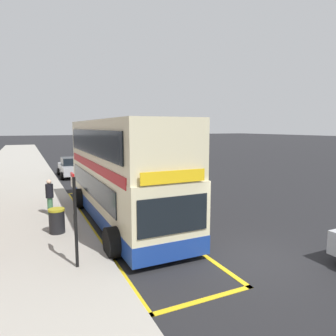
{
  "coord_description": "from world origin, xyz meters",
  "views": [
    {
      "loc": [
        -6.21,
        -6.99,
        4.1
      ],
      "look_at": [
        -0.24,
        5.59,
        2.23
      ],
      "focal_mm": 32.43,
      "sensor_mm": 36.0,
      "label": 1
    }
  ],
  "objects": [
    {
      "name": "litter_bin",
      "position": [
        -5.26,
        4.8,
        0.61
      ],
      "size": [
        0.6,
        0.6,
        0.93
      ],
      "color": "black",
      "rests_on": "pavement_near"
    },
    {
      "name": "parked_car_white_distant",
      "position": [
        3.01,
        45.08,
        0.8
      ],
      "size": [
        2.09,
        4.2,
        1.62
      ],
      "rotation": [
        0.0,
        0.0,
        0.01
      ],
      "color": "silver",
      "rests_on": "ground"
    },
    {
      "name": "bus_stop_sign",
      "position": [
        -5.03,
        1.65,
        1.72
      ],
      "size": [
        0.09,
        0.51,
        2.68
      ],
      "color": "black",
      "rests_on": "pavement_near"
    },
    {
      "name": "pedestrian_further_back",
      "position": [
        -5.3,
        7.5,
        1.02
      ],
      "size": [
        0.34,
        0.34,
        1.63
      ],
      "color": "#3F724C",
      "rests_on": "pavement_near"
    },
    {
      "name": "ground_plane",
      "position": [
        0.0,
        32.0,
        0.0
      ],
      "size": [
        260.0,
        260.0,
        0.0
      ],
      "primitive_type": "plane",
      "color": "black"
    },
    {
      "name": "pavement_near",
      "position": [
        -7.0,
        32.0,
        0.07
      ],
      "size": [
        6.0,
        76.0,
        0.14
      ],
      "primitive_type": "cube",
      "color": "#A39E93",
      "rests_on": "ground"
    },
    {
      "name": "bus_bay_markings",
      "position": [
        -2.54,
        5.55,
        0.01
      ],
      "size": [
        2.92,
        13.74,
        0.01
      ],
      "color": "gold",
      "rests_on": "ground"
    },
    {
      "name": "double_decker_bus",
      "position": [
        -2.46,
        5.76,
        2.06
      ],
      "size": [
        3.26,
        10.42,
        4.4
      ],
      "color": "beige",
      "rests_on": "ground"
    },
    {
      "name": "parked_car_silver_across",
      "position": [
        -2.72,
        19.16,
        0.8
      ],
      "size": [
        2.09,
        4.2,
        1.62
      ],
      "rotation": [
        0.0,
        0.0,
        0.03
      ],
      "color": "#B2B5BA",
      "rests_on": "ground"
    }
  ]
}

